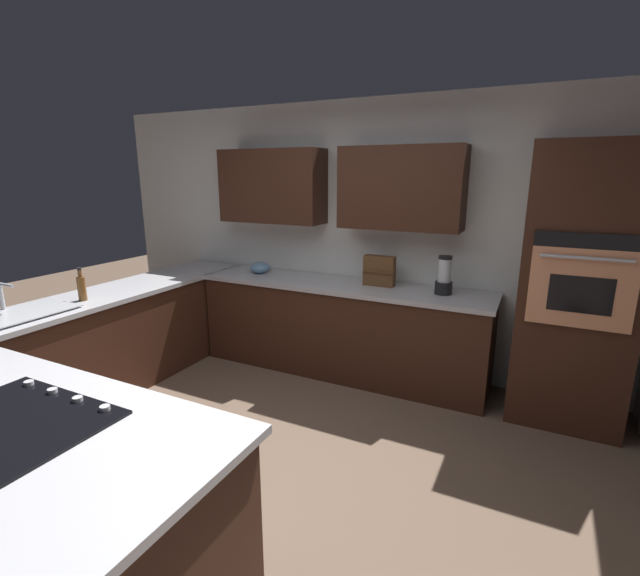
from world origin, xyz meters
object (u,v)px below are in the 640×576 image
object	(u,v)px
sink_unit	(19,313)
spice_rack	(379,271)
wall_oven	(577,288)
mixing_bowl	(260,268)
dish_soap_bottle	(82,288)
cooktop	(15,421)
blender	(444,278)

from	to	relation	value
sink_unit	spice_rack	world-z (taller)	spice_rack
sink_unit	wall_oven	bearing A→B (deg)	-151.86
mixing_bowl	dish_soap_bottle	xyz separation A→B (m)	(0.72, 1.53, 0.05)
wall_oven	dish_soap_bottle	world-z (taller)	wall_oven
sink_unit	spice_rack	size ratio (longest dim) A/B	2.42
spice_rack	dish_soap_bottle	distance (m)	2.56
cooktop	blender	size ratio (longest dim) A/B	2.26
spice_rack	dish_soap_bottle	world-z (taller)	spice_rack
spice_rack	dish_soap_bottle	xyz separation A→B (m)	(2.02, 1.57, -0.03)
cooktop	dish_soap_bottle	xyz separation A→B (m)	(1.44, -1.38, 0.10)
dish_soap_bottle	sink_unit	bearing A→B (deg)	83.05
wall_oven	spice_rack	world-z (taller)	wall_oven
blender	dish_soap_bottle	distance (m)	3.04
wall_oven	sink_unit	size ratio (longest dim) A/B	3.07
wall_oven	cooktop	size ratio (longest dim) A/B	2.83
sink_unit	mixing_bowl	bearing A→B (deg)	-111.13
cooktop	spice_rack	distance (m)	3.01
cooktop	blender	xyz separation A→B (m)	(-1.18, -2.91, 0.14)
blender	sink_unit	bearing A→B (deg)	36.94
blender	wall_oven	bearing A→B (deg)	177.33
wall_oven	spice_rack	size ratio (longest dim) A/B	7.41
dish_soap_bottle	mixing_bowl	bearing A→B (deg)	-115.14
mixing_bowl	spice_rack	xyz separation A→B (m)	(-1.30, -0.04, 0.08)
blender	dish_soap_bottle	bearing A→B (deg)	30.35
wall_oven	mixing_bowl	world-z (taller)	wall_oven
cooktop	spice_rack	bearing A→B (deg)	-101.09
sink_unit	mixing_bowl	xyz separation A→B (m)	(-0.78, -2.01, 0.04)
spice_rack	wall_oven	bearing A→B (deg)	177.00
blender	dish_soap_bottle	xyz separation A→B (m)	(2.62, 1.53, -0.03)
sink_unit	cooktop	xyz separation A→B (m)	(-1.50, 0.90, -0.01)
sink_unit	dish_soap_bottle	xyz separation A→B (m)	(-0.06, -0.48, 0.09)
sink_unit	spice_rack	xyz separation A→B (m)	(-2.08, -2.05, 0.12)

